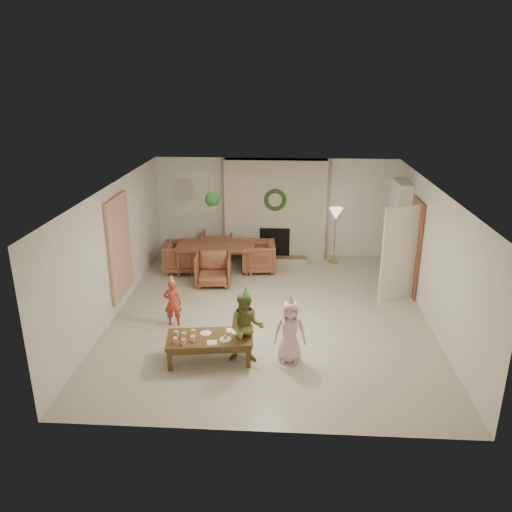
# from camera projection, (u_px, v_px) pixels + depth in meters

# --- Properties ---
(floor) EXTENTS (7.00, 7.00, 0.00)m
(floor) POSITION_uv_depth(u_px,v_px,m) (270.00, 313.00, 9.93)
(floor) COLOR #B7B29E
(floor) RESTS_ON ground
(ceiling) EXTENTS (7.00, 7.00, 0.00)m
(ceiling) POSITION_uv_depth(u_px,v_px,m) (271.00, 188.00, 9.09)
(ceiling) COLOR white
(ceiling) RESTS_ON wall_back
(wall_back) EXTENTS (7.00, 0.00, 7.00)m
(wall_back) POSITION_uv_depth(u_px,v_px,m) (275.00, 208.00, 12.80)
(wall_back) COLOR silver
(wall_back) RESTS_ON floor
(wall_front) EXTENTS (7.00, 0.00, 7.00)m
(wall_front) POSITION_uv_depth(u_px,v_px,m) (261.00, 348.00, 6.22)
(wall_front) COLOR silver
(wall_front) RESTS_ON floor
(wall_left) EXTENTS (0.00, 7.00, 7.00)m
(wall_left) POSITION_uv_depth(u_px,v_px,m) (114.00, 250.00, 9.69)
(wall_left) COLOR silver
(wall_left) RESTS_ON floor
(wall_right) EXTENTS (0.00, 7.00, 7.00)m
(wall_right) POSITION_uv_depth(u_px,v_px,m) (433.00, 257.00, 9.33)
(wall_right) COLOR silver
(wall_right) RESTS_ON floor
(fireplace_mass) EXTENTS (2.50, 0.40, 2.50)m
(fireplace_mass) POSITION_uv_depth(u_px,v_px,m) (275.00, 210.00, 12.61)
(fireplace_mass) COLOR #5C2018
(fireplace_mass) RESTS_ON floor
(fireplace_hearth) EXTENTS (1.60, 0.30, 0.12)m
(fireplace_hearth) POSITION_uv_depth(u_px,v_px,m) (274.00, 259.00, 12.68)
(fireplace_hearth) COLOR brown
(fireplace_hearth) RESTS_ON floor
(fireplace_firebox) EXTENTS (0.75, 0.12, 0.75)m
(fireplace_firebox) POSITION_uv_depth(u_px,v_px,m) (275.00, 242.00, 12.71)
(fireplace_firebox) COLOR black
(fireplace_firebox) RESTS_ON floor
(fireplace_wreath) EXTENTS (0.54, 0.10, 0.54)m
(fireplace_wreath) POSITION_uv_depth(u_px,v_px,m) (275.00, 200.00, 12.29)
(fireplace_wreath) COLOR #193A15
(fireplace_wreath) RESTS_ON fireplace_mass
(floor_lamp_base) EXTENTS (0.26, 0.26, 0.03)m
(floor_lamp_base) POSITION_uv_depth(u_px,v_px,m) (333.00, 261.00, 12.66)
(floor_lamp_base) COLOR gold
(floor_lamp_base) RESTS_ON floor
(floor_lamp_post) EXTENTS (0.03, 0.03, 1.25)m
(floor_lamp_post) POSITION_uv_depth(u_px,v_px,m) (335.00, 237.00, 12.45)
(floor_lamp_post) COLOR gold
(floor_lamp_post) RESTS_ON floor
(floor_lamp_shade) EXTENTS (0.33, 0.33, 0.28)m
(floor_lamp_shade) POSITION_uv_depth(u_px,v_px,m) (336.00, 214.00, 12.24)
(floor_lamp_shade) COLOR beige
(floor_lamp_shade) RESTS_ON floor_lamp_post
(bookshelf_carcass) EXTENTS (0.30, 1.00, 2.20)m
(bookshelf_carcass) POSITION_uv_depth(u_px,v_px,m) (398.00, 229.00, 11.56)
(bookshelf_carcass) COLOR white
(bookshelf_carcass) RESTS_ON floor
(bookshelf_shelf_a) EXTENTS (0.30, 0.92, 0.03)m
(bookshelf_shelf_a) POSITION_uv_depth(u_px,v_px,m) (395.00, 256.00, 11.78)
(bookshelf_shelf_a) COLOR white
(bookshelf_shelf_a) RESTS_ON bookshelf_carcass
(bookshelf_shelf_b) EXTENTS (0.30, 0.92, 0.03)m
(bookshelf_shelf_b) POSITION_uv_depth(u_px,v_px,m) (396.00, 239.00, 11.64)
(bookshelf_shelf_b) COLOR white
(bookshelf_shelf_b) RESTS_ON bookshelf_carcass
(bookshelf_shelf_c) EXTENTS (0.30, 0.92, 0.03)m
(bookshelf_shelf_c) POSITION_uv_depth(u_px,v_px,m) (398.00, 223.00, 11.51)
(bookshelf_shelf_c) COLOR white
(bookshelf_shelf_c) RESTS_ON bookshelf_carcass
(bookshelf_shelf_d) EXTENTS (0.30, 0.92, 0.03)m
(bookshelf_shelf_d) POSITION_uv_depth(u_px,v_px,m) (400.00, 205.00, 11.37)
(bookshelf_shelf_d) COLOR white
(bookshelf_shelf_d) RESTS_ON bookshelf_carcass
(books_row_lower) EXTENTS (0.20, 0.40, 0.24)m
(books_row_lower) POSITION_uv_depth(u_px,v_px,m) (396.00, 252.00, 11.59)
(books_row_lower) COLOR #B62D21
(books_row_lower) RESTS_ON bookshelf_shelf_a
(books_row_mid) EXTENTS (0.20, 0.44, 0.24)m
(books_row_mid) POSITION_uv_depth(u_px,v_px,m) (396.00, 233.00, 11.64)
(books_row_mid) COLOR navy
(books_row_mid) RESTS_ON bookshelf_shelf_b
(books_row_upper) EXTENTS (0.20, 0.36, 0.22)m
(books_row_upper) POSITION_uv_depth(u_px,v_px,m) (398.00, 218.00, 11.37)
(books_row_upper) COLOR #B19926
(books_row_upper) RESTS_ON bookshelf_shelf_c
(door_frame) EXTENTS (0.05, 0.86, 2.04)m
(door_frame) POSITION_uv_depth(u_px,v_px,m) (414.00, 248.00, 10.54)
(door_frame) COLOR brown
(door_frame) RESTS_ON floor
(door_leaf) EXTENTS (0.77, 0.32, 2.00)m
(door_leaf) POSITION_uv_depth(u_px,v_px,m) (399.00, 254.00, 10.21)
(door_leaf) COLOR beige
(door_leaf) RESTS_ON floor
(curtain_panel) EXTENTS (0.06, 1.20, 2.00)m
(curtain_panel) POSITION_uv_depth(u_px,v_px,m) (120.00, 247.00, 9.87)
(curtain_panel) COLOR beige
(curtain_panel) RESTS_ON wall_left
(dining_table) EXTENTS (1.92, 1.17, 0.65)m
(dining_table) POSITION_uv_depth(u_px,v_px,m) (216.00, 258.00, 11.98)
(dining_table) COLOR brown
(dining_table) RESTS_ON floor
(dining_chair_near) EXTENTS (0.82, 0.84, 0.72)m
(dining_chair_near) POSITION_uv_depth(u_px,v_px,m) (213.00, 269.00, 11.21)
(dining_chair_near) COLOR brown
(dining_chair_near) RESTS_ON floor
(dining_chair_far) EXTENTS (0.82, 0.84, 0.72)m
(dining_chair_far) POSITION_uv_depth(u_px,v_px,m) (217.00, 246.00, 12.73)
(dining_chair_far) COLOR brown
(dining_chair_far) RESTS_ON floor
(dining_chair_left) EXTENTS (0.84, 0.82, 0.72)m
(dining_chair_left) POSITION_uv_depth(u_px,v_px,m) (181.00, 257.00, 11.96)
(dining_chair_left) COLOR brown
(dining_chair_left) RESTS_ON floor
(dining_chair_right) EXTENTS (0.84, 0.82, 0.72)m
(dining_chair_right) POSITION_uv_depth(u_px,v_px,m) (258.00, 257.00, 11.98)
(dining_chair_right) COLOR brown
(dining_chair_right) RESTS_ON floor
(hanging_plant_cord) EXTENTS (0.01, 0.01, 0.70)m
(hanging_plant_cord) POSITION_uv_depth(u_px,v_px,m) (212.00, 189.00, 10.69)
(hanging_plant_cord) COLOR tan
(hanging_plant_cord) RESTS_ON ceiling
(hanging_plant_pot) EXTENTS (0.16, 0.16, 0.12)m
(hanging_plant_pot) POSITION_uv_depth(u_px,v_px,m) (213.00, 205.00, 10.81)
(hanging_plant_pot) COLOR #AF6A38
(hanging_plant_pot) RESTS_ON hanging_plant_cord
(hanging_plant_foliage) EXTENTS (0.32, 0.32, 0.32)m
(hanging_plant_foliage) POSITION_uv_depth(u_px,v_px,m) (212.00, 199.00, 10.77)
(hanging_plant_foliage) COLOR #17451B
(hanging_plant_foliage) RESTS_ON hanging_plant_pot
(coffee_table_top) EXTENTS (1.44, 0.86, 0.06)m
(coffee_table_top) POSITION_uv_depth(u_px,v_px,m) (209.00, 339.00, 8.19)
(coffee_table_top) COLOR brown
(coffee_table_top) RESTS_ON floor
(coffee_table_apron) EXTENTS (1.32, 0.74, 0.08)m
(coffee_table_apron) POSITION_uv_depth(u_px,v_px,m) (209.00, 343.00, 8.22)
(coffee_table_apron) COLOR brown
(coffee_table_apron) RESTS_ON floor
(coffee_leg_fl) EXTENTS (0.08, 0.08, 0.36)m
(coffee_leg_fl) POSITION_uv_depth(u_px,v_px,m) (170.00, 360.00, 7.96)
(coffee_leg_fl) COLOR brown
(coffee_leg_fl) RESTS_ON floor
(coffee_leg_fr) EXTENTS (0.08, 0.08, 0.36)m
(coffee_leg_fr) POSITION_uv_depth(u_px,v_px,m) (248.00, 357.00, 8.05)
(coffee_leg_fr) COLOR brown
(coffee_leg_fr) RESTS_ON floor
(coffee_leg_bl) EXTENTS (0.08, 0.08, 0.36)m
(coffee_leg_bl) POSITION_uv_depth(u_px,v_px,m) (173.00, 343.00, 8.48)
(coffee_leg_bl) COLOR brown
(coffee_leg_bl) RESTS_ON floor
(coffee_leg_br) EXTENTS (0.08, 0.08, 0.36)m
(coffee_leg_br) POSITION_uv_depth(u_px,v_px,m) (246.00, 340.00, 8.57)
(coffee_leg_br) COLOR brown
(coffee_leg_br) RESTS_ON floor
(cup_a) EXTENTS (0.08, 0.08, 0.09)m
(cup_a) POSITION_uv_depth(u_px,v_px,m) (175.00, 340.00, 7.98)
(cup_a) COLOR white
(cup_a) RESTS_ON coffee_table_top
(cup_b) EXTENTS (0.08, 0.08, 0.09)m
(cup_b) POSITION_uv_depth(u_px,v_px,m) (176.00, 334.00, 8.18)
(cup_b) COLOR white
(cup_b) RESTS_ON coffee_table_top
(cup_c) EXTENTS (0.08, 0.08, 0.09)m
(cup_c) POSITION_uv_depth(u_px,v_px,m) (183.00, 342.00, 7.94)
(cup_c) COLOR white
(cup_c) RESTS_ON coffee_table_top
(cup_d) EXTENTS (0.08, 0.08, 0.09)m
(cup_d) POSITION_uv_depth(u_px,v_px,m) (184.00, 335.00, 8.14)
(cup_d) COLOR white
(cup_d) RESTS_ON coffee_table_top
(cup_e) EXTENTS (0.08, 0.08, 0.09)m
(cup_e) POSITION_uv_depth(u_px,v_px,m) (193.00, 339.00, 8.03)
(cup_e) COLOR white
(cup_e) RESTS_ON coffee_table_top
(cup_f) EXTENTS (0.08, 0.08, 0.09)m
(cup_f) POSITION_uv_depth(u_px,v_px,m) (193.00, 332.00, 8.23)
(cup_f) COLOR white
(cup_f) RESTS_ON coffee_table_top
(plate_a) EXTENTS (0.21, 0.21, 0.01)m
(plate_a) POSITION_uv_depth(u_px,v_px,m) (206.00, 333.00, 8.30)
(plate_a) COLOR white
(plate_a) RESTS_ON coffee_table_top
(plate_b) EXTENTS (0.21, 0.21, 0.01)m
(plate_b) POSITION_uv_depth(u_px,v_px,m) (225.00, 339.00, 8.10)
(plate_b) COLOR white
(plate_b) RESTS_ON coffee_table_top
(plate_c) EXTENTS (0.21, 0.21, 0.01)m
(plate_c) POSITION_uv_depth(u_px,v_px,m) (238.00, 333.00, 8.31)
(plate_c) COLOR white
(plate_c) RESTS_ON coffee_table_top
(food_scoop) EXTENTS (0.08, 0.08, 0.07)m
(food_scoop) POSITION_uv_depth(u_px,v_px,m) (225.00, 337.00, 8.09)
(food_scoop) COLOR tan
(food_scoop) RESTS_ON plate_b
(napkin_left) EXTENTS (0.18, 0.18, 0.01)m
(napkin_left) POSITION_uv_depth(u_px,v_px,m) (212.00, 342.00, 8.01)
(napkin_left) COLOR #FFBBCE
(napkin_left) RESTS_ON coffee_table_top
(napkin_right) EXTENTS (0.18, 0.18, 0.01)m
(napkin_right) POSITION_uv_depth(u_px,v_px,m) (231.00, 330.00, 8.39)
(napkin_right) COLOR #FFBBCE
(napkin_right) RESTS_ON coffee_table_top
(child_red) EXTENTS (0.35, 0.25, 0.90)m
(child_red) POSITION_uv_depth(u_px,v_px,m) (173.00, 303.00, 9.34)
(child_red) COLOR #B43926
(child_red) RESTS_ON floor
(party_hat_red) EXTENTS (0.15, 0.15, 0.17)m
(party_hat_red) POSITION_uv_depth(u_px,v_px,m) (171.00, 278.00, 9.18)
(party_hat_red) COLOR gold
(party_hat_red) RESTS_ON child_red
(child_plaid) EXTENTS (0.58, 0.45, 1.19)m
(child_plaid) POSITION_uv_depth(u_px,v_px,m) (246.00, 328.00, 8.10)
(child_plaid) COLOR olive
(child_plaid) RESTS_ON floor
(party_hat_plaid) EXTENTS (0.18, 0.18, 0.20)m
(party_hat_plaid) POSITION_uv_depth(u_px,v_px,m) (246.00, 291.00, 7.88)
(party_hat_plaid) COLOR green
(party_hat_plaid) RESTS_ON child_plaid
(child_pink) EXTENTS (0.52, 0.34, 1.05)m
(child_pink) POSITION_uv_depth(u_px,v_px,m) (290.00, 332.00, 8.13)
(child_pink) COLOR silver
(child_pink) RESTS_ON floor
(party_hat_pink) EXTENTS (0.16, 0.16, 0.19)m
(party_hat_pink) POSITION_uv_depth(u_px,v_px,m) (291.00, 299.00, 7.94)
(party_hat_pink) COLOR #B1B2B8
(party_hat_pink) RESTS_ON child_pink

